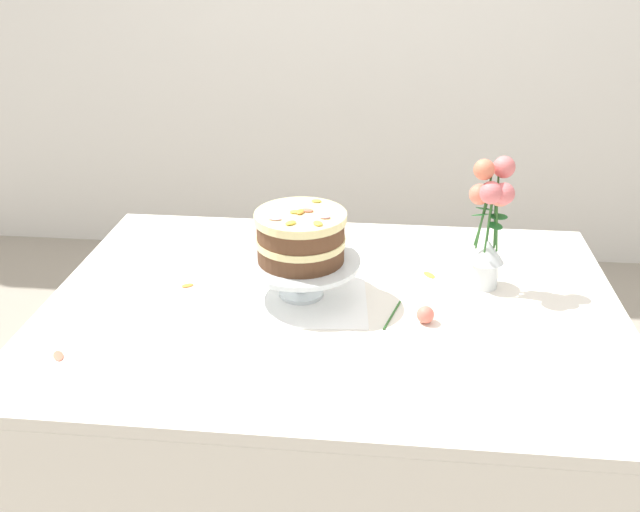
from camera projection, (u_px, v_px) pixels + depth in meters
dining_table at (331, 341)px, 1.71m from camera, size 1.40×1.00×0.74m
linen_napkin at (301, 295)px, 1.72m from camera, size 0.35×0.35×0.00m
cake_stand at (301, 266)px, 1.69m from camera, size 0.29×0.29×0.10m
layer_cake at (301, 236)px, 1.65m from camera, size 0.22×0.22×0.13m
flower_vase at (490, 221)px, 1.69m from camera, size 0.10×0.10×0.34m
fallen_rose at (424, 315)px, 1.60m from camera, size 0.12×0.13×0.04m
loose_petal_0 at (429, 275)px, 1.82m from camera, size 0.04×0.04×0.00m
loose_petal_1 at (188, 285)px, 1.77m from camera, size 0.04×0.03×0.00m
loose_petal_2 at (58, 356)px, 1.48m from camera, size 0.04×0.05×0.00m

